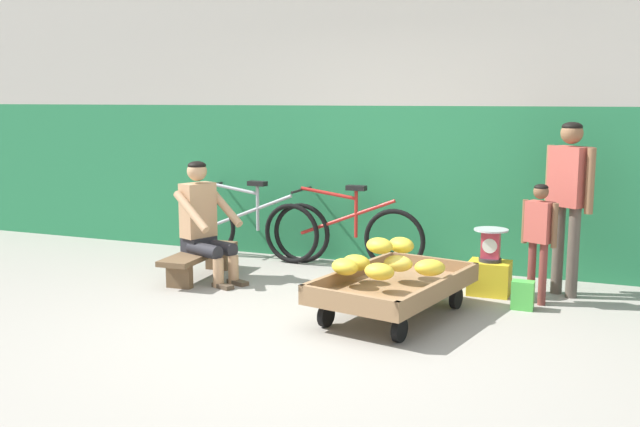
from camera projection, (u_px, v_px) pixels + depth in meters
ground_plane at (290, 337)px, 5.32m from camera, size 80.00×80.00×0.00m
back_wall at (395, 120)px, 7.52m from camera, size 16.00×0.30×3.01m
banana_cart at (394, 288)px, 5.76m from camera, size 1.12×1.58×0.36m
banana_pile at (384, 260)px, 5.74m from camera, size 0.92×0.73×0.27m
low_bench at (199, 258)px, 7.02m from camera, size 0.36×1.11×0.27m
vendor_seated at (204, 222)px, 6.90m from camera, size 0.74×0.61×1.14m
plastic_crate at (489, 278)px, 6.45m from camera, size 0.36×0.28×0.30m
weighing_scale at (491, 244)px, 6.40m from camera, size 0.30×0.30×0.29m
bicycle_near_left at (250, 227)px, 7.85m from camera, size 1.66×0.48×0.86m
bicycle_far_left at (346, 233)px, 7.46m from camera, size 1.66×0.48×0.86m
customer_adult at (569, 189)px, 6.29m from camera, size 0.42×0.35×1.53m
customer_child at (539, 230)px, 6.08m from camera, size 0.30×0.21×1.03m
shopping_bag at (523, 295)px, 5.99m from camera, size 0.18×0.12×0.24m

